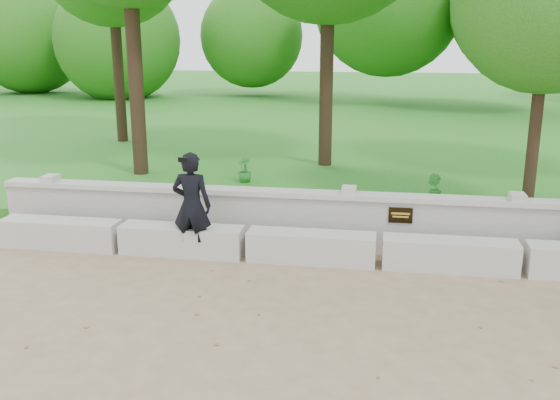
{
  "coord_description": "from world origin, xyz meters",
  "views": [
    {
      "loc": [
        -0.01,
        -6.82,
        3.29
      ],
      "look_at": [
        -1.48,
        1.95,
        0.92
      ],
      "focal_mm": 40.0,
      "sensor_mm": 36.0,
      "label": 1
    }
  ],
  "objects": [
    {
      "name": "shrub_a",
      "position": [
        -1.22,
        3.3,
        0.55
      ],
      "size": [
        0.36,
        0.3,
        0.6
      ],
      "primitive_type": "imported",
      "rotation": [
        0.0,
        0.0,
        0.31
      ],
      "color": "#266F26",
      "rests_on": "lawn"
    },
    {
      "name": "shrub_b",
      "position": [
        0.97,
        4.78,
        0.51
      ],
      "size": [
        0.36,
        0.37,
        0.52
      ],
      "primitive_type": "imported",
      "rotation": [
        0.0,
        0.0,
        2.21
      ],
      "color": "#266F26",
      "rests_on": "lawn"
    },
    {
      "name": "man_main",
      "position": [
        -2.79,
        1.8,
        0.81
      ],
      "size": [
        0.6,
        0.54,
        1.63
      ],
      "color": "black",
      "rests_on": "ground"
    },
    {
      "name": "parapet_wall",
      "position": [
        0.0,
        2.6,
        0.46
      ],
      "size": [
        12.5,
        0.35,
        0.9
      ],
      "color": "#B4B1AA",
      "rests_on": "ground"
    },
    {
      "name": "ground",
      "position": [
        0.0,
        0.0,
        0.0
      ],
      "size": [
        80.0,
        80.0,
        0.0
      ],
      "primitive_type": "plane",
      "color": "#98825D",
      "rests_on": "ground"
    },
    {
      "name": "lawn",
      "position": [
        0.0,
        14.0,
        0.12
      ],
      "size": [
        40.0,
        22.0,
        0.25
      ],
      "primitive_type": "cube",
      "color": "#236E1A",
      "rests_on": "ground"
    },
    {
      "name": "shrub_d",
      "position": [
        -2.87,
        5.77,
        0.52
      ],
      "size": [
        0.4,
        0.4,
        0.54
      ],
      "primitive_type": "imported",
      "rotation": [
        0.0,
        0.0,
        5.63
      ],
      "color": "#266F26",
      "rests_on": "lawn"
    },
    {
      "name": "concrete_bench",
      "position": [
        0.0,
        1.9,
        0.22
      ],
      "size": [
        11.9,
        0.45,
        0.45
      ],
      "color": "beige",
      "rests_on": "ground"
    }
  ]
}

